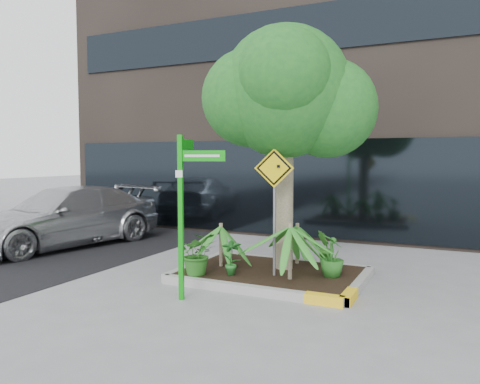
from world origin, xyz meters
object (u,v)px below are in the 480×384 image
at_px(tree, 286,92).
at_px(cattle_sign, 274,190).
at_px(parked_car, 64,217).
at_px(street_sign_post, 185,198).

xyz_separation_m(tree, cattle_sign, (0.01, -0.58, -1.76)).
xyz_separation_m(parked_car, street_sign_post, (5.11, -2.46, 0.85)).
height_order(parked_car, street_sign_post, street_sign_post).
height_order(street_sign_post, cattle_sign, street_sign_post).
bearing_deg(cattle_sign, tree, 68.41).
height_order(tree, cattle_sign, tree).
distance_m(street_sign_post, cattle_sign, 1.72).
relative_size(tree, cattle_sign, 2.09).
distance_m(tree, cattle_sign, 1.85).
xyz_separation_m(parked_car, cattle_sign, (6.04, -1.01, 0.92)).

